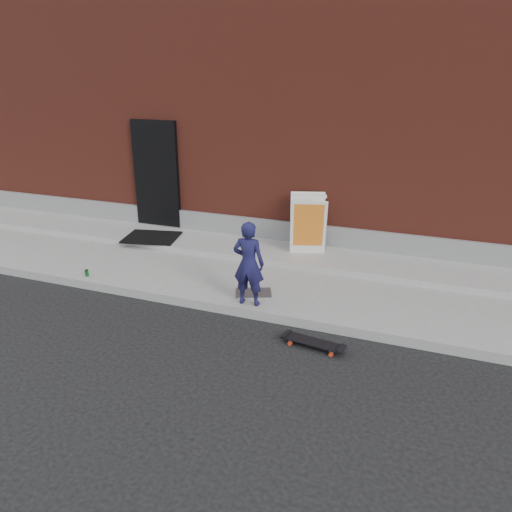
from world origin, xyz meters
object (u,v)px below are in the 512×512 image
at_px(child, 249,264).
at_px(skateboard, 313,342).
at_px(pizza_sign, 308,224).
at_px(soda_can, 87,273).

relative_size(child, skateboard, 1.50).
relative_size(pizza_sign, soda_can, 9.38).
distance_m(skateboard, soda_can, 4.25).
bearing_deg(child, skateboard, 147.14).
relative_size(skateboard, soda_can, 7.47).
xyz_separation_m(child, pizza_sign, (0.28, 2.31, -0.01)).
xyz_separation_m(child, skateboard, (1.19, -0.66, -0.73)).
height_order(child, skateboard, child).
distance_m(pizza_sign, soda_can, 4.06).
height_order(pizza_sign, soda_can, pizza_sign).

